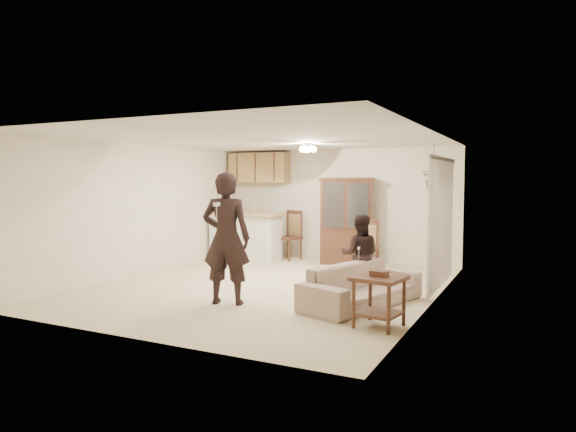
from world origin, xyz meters
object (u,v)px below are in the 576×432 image
at_px(side_table, 379,301).
at_px(chair_bar, 288,246).
at_px(china_hutch, 346,221).
at_px(chair_hutch_left, 356,251).
at_px(chair_hutch_right, 368,255).
at_px(adult, 226,243).
at_px(sofa, 362,280).
at_px(child, 360,252).

height_order(side_table, chair_bar, chair_bar).
relative_size(china_hutch, chair_hutch_left, 1.83).
distance_m(china_hutch, chair_hutch_right, 1.02).
xyz_separation_m(adult, chair_hutch_right, (0.98, 3.72, -0.61)).
xyz_separation_m(adult, china_hutch, (0.33, 4.20, 0.02)).
relative_size(chair_bar, chair_hutch_right, 1.08).
relative_size(sofa, adult, 1.04).
distance_m(chair_bar, chair_hutch_right, 2.07).
distance_m(sofa, chair_bar, 4.43).
distance_m(sofa, chair_hutch_right, 3.06).
xyz_separation_m(child, chair_hutch_left, (-1.03, 2.85, -0.39)).
distance_m(china_hutch, side_table, 4.85).
relative_size(chair_bar, chair_hutch_left, 1.10).
bearing_deg(sofa, side_table, -132.84).
height_order(china_hutch, side_table, china_hutch).
height_order(child, chair_hutch_right, child).
height_order(china_hutch, chair_bar, china_hutch).
distance_m(child, side_table, 1.82).
bearing_deg(sofa, china_hutch, 41.45).
xyz_separation_m(adult, side_table, (2.33, -0.18, -0.57)).
relative_size(adult, chair_bar, 1.62).
xyz_separation_m(chair_bar, chair_hutch_right, (2.02, -0.45, -0.02)).
distance_m(china_hutch, chair_hutch_left, 0.67).
bearing_deg(china_hutch, chair_hutch_left, 2.95).
bearing_deg(child, adult, 27.68).
relative_size(sofa, chair_bar, 1.68).
distance_m(sofa, china_hutch, 3.77).
relative_size(chair_hutch_left, chair_hutch_right, 0.99).
distance_m(chair_bar, chair_hutch_left, 1.58).
bearing_deg(adult, chair_hutch_right, -121.51).
relative_size(side_table, chair_hutch_left, 0.69).
bearing_deg(china_hutch, child, -84.57).
height_order(adult, china_hutch, china_hutch).
bearing_deg(sofa, child, 38.95).
bearing_deg(chair_hutch_right, china_hutch, -49.19).
height_order(adult, child, adult).
xyz_separation_m(side_table, chair_hutch_right, (-1.36, 3.90, -0.04)).
bearing_deg(chair_hutch_right, sofa, 93.33).
relative_size(sofa, chair_hutch_right, 1.82).
bearing_deg(chair_bar, chair_hutch_right, 4.03).
height_order(sofa, adult, adult).
bearing_deg(child, chair_bar, -61.43).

